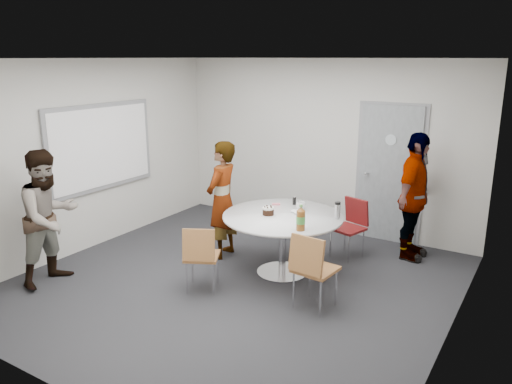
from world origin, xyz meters
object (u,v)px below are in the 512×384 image
Objects in this scene: chair_far at (351,222)px; door at (389,174)px; person_right at (414,197)px; table at (284,224)px; chair_near_left at (201,253)px; chair_near_right at (311,265)px; person_left at (49,217)px; person_main at (222,200)px; whiteboard at (102,147)px.

door is at bearing -86.42° from chair_far.
person_right is at bearing -135.52° from chair_far.
chair_far is (0.51, 1.02, -0.18)m from table.
table is 1.83× the size of chair_far.
chair_near_left is (-1.31, -2.90, -0.53)m from door.
door reaches higher than person_right.
door is 2.66m from chair_near_right.
table is at bearing -55.40° from person_left.
door is 1.27× the size of person_left.
table is 1.00m from chair_near_right.
person_left reaches higher than chair_far.
table is 2.88m from person_left.
person_main is at bearing 161.47° from chair_near_right.
table is (2.84, 0.34, -0.77)m from whiteboard.
person_left is (0.51, -1.34, -0.61)m from whiteboard.
chair_far is at bearing 63.39° from table.
person_left is at bearing -41.72° from person_main.
table reaches higher than chair_near_right.
person_main is (-1.75, -1.84, -0.21)m from door.
door reaches higher than whiteboard.
door is 1.40× the size of table.
door is at bearing 32.66° from whiteboard.
person_left is at bearing -144.16° from table.
door reaches higher than person_main.
whiteboard is at bearing -179.74° from chair_near_right.
whiteboard reaches higher than person_left.
chair_far is at bearing 102.43° from chair_near_right.
door is 0.75m from person_right.
whiteboard is 1.08× the size of person_right.
person_right is at bearing -46.08° from door.
person_left reaches higher than table.
chair_far is 1.82m from person_main.
chair_far is at bearing 33.79° from chair_near_left.
chair_near_right is at bearing -43.79° from table.
chair_near_left is (2.25, -0.62, -0.95)m from whiteboard.
chair_near_left is (-0.59, -0.96, -0.18)m from table.
person_main is at bearing 13.80° from whiteboard.
door is at bearing 38.47° from chair_near_left.
chair_near_right is 3.21m from person_left.
person_main reaches higher than chair_near_right.
chair_near_right is at bearing -5.44° from whiteboard.
person_left is (-2.84, -2.70, 0.33)m from chair_far.
person_main is (-1.54, -0.92, 0.31)m from chair_far.
whiteboard is at bearing -173.08° from table.
whiteboard is 4.47m from person_right.
person_left is (-1.30, -1.78, 0.02)m from person_main.
whiteboard is 2.30× the size of chair_far.
chair_near_right reaches higher than chair_near_left.
whiteboard is at bearing 137.36° from chair_near_left.
chair_near_right is 1.07× the size of chair_far.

